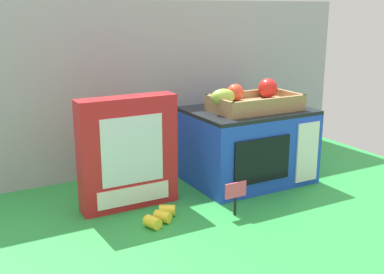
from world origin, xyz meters
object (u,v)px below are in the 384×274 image
at_px(toy_microwave, 247,145).
at_px(cookie_set_box, 128,153).
at_px(price_sign, 236,194).
at_px(loose_toy_banana, 161,216).
at_px(food_groups_crate, 251,101).

distance_m(toy_microwave, cookie_set_box, 0.44).
bearing_deg(cookie_set_box, price_sign, -41.04).
distance_m(toy_microwave, price_sign, 0.31).
bearing_deg(loose_toy_banana, toy_microwave, 22.58).
xyz_separation_m(toy_microwave, price_sign, (-0.20, -0.23, -0.06)).
bearing_deg(food_groups_crate, toy_microwave, 88.16).
bearing_deg(toy_microwave, food_groups_crate, -91.84).
relative_size(toy_microwave, cookie_set_box, 1.19).
height_order(toy_microwave, price_sign, toy_microwave).
bearing_deg(food_groups_crate, loose_toy_banana, -159.37).
xyz_separation_m(food_groups_crate, price_sign, (-0.20, -0.22, -0.21)).
bearing_deg(loose_toy_banana, cookie_set_box, 103.26).
distance_m(toy_microwave, food_groups_crate, 0.16).
relative_size(toy_microwave, price_sign, 3.98).
xyz_separation_m(cookie_set_box, loose_toy_banana, (0.03, -0.15, -0.15)).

